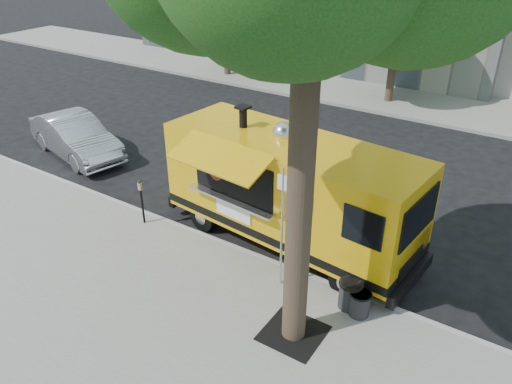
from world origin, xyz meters
TOP-DOWN VIEW (x-y plane):
  - ground at (0.00, 0.00)m, footprint 120.00×120.00m
  - sidewalk at (0.00, -4.00)m, footprint 60.00×6.00m
  - curb at (0.00, -0.93)m, footprint 60.00×0.14m
  - far_sidewalk at (0.00, 13.50)m, footprint 60.00×5.00m
  - tree_well at (2.60, -2.80)m, footprint 1.20×1.20m
  - far_tree_a at (-10.00, 12.30)m, footprint 3.42×3.42m
  - far_tree_b at (-1.00, 12.70)m, footprint 3.60×3.60m
  - sign_post at (1.55, -1.55)m, footprint 0.28×0.06m
  - parking_meter at (-3.00, -1.35)m, footprint 0.11×0.11m
  - food_truck at (0.73, 0.17)m, footprint 7.19×3.59m
  - sedan at (-8.46, 0.86)m, footprint 4.73×2.55m
  - trash_bin_left at (3.23, -1.42)m, footprint 0.54×0.54m
  - trash_bin_right at (3.50, -1.53)m, footprint 0.48×0.48m

SIDE VIEW (x-z plane):
  - ground at x=0.00m, z-range 0.00..0.00m
  - sidewalk at x=0.00m, z-range 0.00..0.15m
  - curb at x=0.00m, z-range -0.01..0.15m
  - far_sidewalk at x=0.00m, z-range 0.00..0.15m
  - tree_well at x=2.60m, z-range 0.14..0.17m
  - trash_bin_right at x=3.50m, z-range 0.17..0.74m
  - trash_bin_left at x=3.23m, z-range 0.17..0.82m
  - sedan at x=-8.46m, z-range 0.00..1.48m
  - parking_meter at x=-3.00m, z-range 0.31..1.65m
  - food_truck at x=0.73m, z-range -0.10..3.36m
  - sign_post at x=1.55m, z-range 0.35..3.35m
  - far_tree_a at x=-10.00m, z-range 1.10..6.45m
  - far_tree_b at x=-1.00m, z-range 1.08..6.58m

